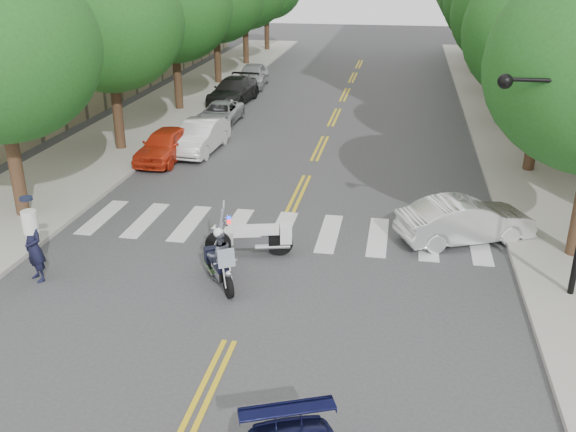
% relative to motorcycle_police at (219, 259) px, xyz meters
% --- Properties ---
extents(ground, '(140.00, 140.00, 0.00)m').
position_rel_motorcycle_police_xyz_m(ground, '(0.97, -2.66, -0.74)').
color(ground, '#38383A').
rests_on(ground, ground).
extents(sidewalk_left, '(5.00, 60.00, 0.15)m').
position_rel_motorcycle_police_xyz_m(sidewalk_left, '(-8.53, 19.34, -0.67)').
color(sidewalk_left, '#9E9991').
rests_on(sidewalk_left, ground).
extents(sidewalk_right, '(5.00, 60.00, 0.15)m').
position_rel_motorcycle_police_xyz_m(sidewalk_right, '(10.47, 19.34, -0.67)').
color(sidewalk_right, '#9E9991').
rests_on(sidewalk_right, ground).
extents(tree_l_1, '(6.40, 6.40, 8.45)m').
position_rel_motorcycle_police_xyz_m(tree_l_1, '(-7.83, 11.34, 4.81)').
color(tree_l_1, '#382316').
rests_on(tree_l_1, ground).
extents(tree_l_2, '(6.40, 6.40, 8.45)m').
position_rel_motorcycle_police_xyz_m(tree_l_2, '(-7.83, 19.34, 4.81)').
color(tree_l_2, '#382316').
rests_on(tree_l_2, ground).
extents(tree_r_1, '(6.40, 6.40, 8.45)m').
position_rel_motorcycle_police_xyz_m(tree_r_1, '(9.77, 11.34, 4.81)').
color(tree_r_1, '#382316').
rests_on(tree_r_1, ground).
extents(tree_r_2, '(6.40, 6.40, 8.45)m').
position_rel_motorcycle_police_xyz_m(tree_r_2, '(9.77, 19.34, 4.81)').
color(tree_r_2, '#382316').
rests_on(tree_r_2, ground).
extents(tree_r_3, '(6.40, 6.40, 8.45)m').
position_rel_motorcycle_police_xyz_m(tree_r_3, '(9.77, 27.34, 4.81)').
color(tree_r_3, '#382316').
rests_on(tree_r_3, ground).
extents(traffic_signal_pole, '(2.82, 0.42, 6.00)m').
position_rel_motorcycle_police_xyz_m(traffic_signal_pole, '(8.69, 0.84, 2.98)').
color(traffic_signal_pole, black).
rests_on(traffic_signal_pole, ground).
extents(motorcycle_police, '(1.29, 1.85, 1.67)m').
position_rel_motorcycle_police_xyz_m(motorcycle_police, '(0.00, 0.00, 0.00)').
color(motorcycle_police, black).
rests_on(motorcycle_police, ground).
extents(motorcycle_parked, '(2.55, 1.05, 1.67)m').
position_rel_motorcycle_police_xyz_m(motorcycle_parked, '(0.60, 1.90, -0.16)').
color(motorcycle_parked, black).
rests_on(motorcycle_parked, ground).
extents(officer_standing, '(0.85, 0.78, 1.95)m').
position_rel_motorcycle_police_xyz_m(officer_standing, '(-4.97, -0.66, 0.23)').
color(officer_standing, black).
rests_on(officer_standing, ground).
extents(convertible, '(4.41, 3.04, 1.38)m').
position_rel_motorcycle_police_xyz_m(convertible, '(6.71, 4.03, -0.05)').
color(convertible, silver).
rests_on(convertible, ground).
extents(parked_car_a, '(1.82, 4.11, 1.37)m').
position_rel_motorcycle_police_xyz_m(parked_car_a, '(-5.33, 10.34, -0.06)').
color(parked_car_a, red).
rests_on(parked_car_a, ground).
extents(parked_car_b, '(1.71, 4.34, 1.41)m').
position_rel_motorcycle_police_xyz_m(parked_car_b, '(-4.23, 11.84, -0.04)').
color(parked_car_b, white).
rests_on(parked_car_b, ground).
extents(parked_car_c, '(1.87, 4.02, 1.12)m').
position_rel_motorcycle_police_xyz_m(parked_car_c, '(-4.75, 16.84, -0.19)').
color(parked_car_c, '#9C9EA4').
rests_on(parked_car_c, ground).
extents(parked_car_d, '(2.44, 5.17, 1.46)m').
position_rel_motorcycle_police_xyz_m(parked_car_d, '(-5.33, 21.84, -0.01)').
color(parked_car_d, black).
rests_on(parked_car_d, ground).
extents(parked_car_e, '(2.10, 4.54, 1.51)m').
position_rel_motorcycle_police_xyz_m(parked_car_e, '(-5.33, 26.84, 0.01)').
color(parked_car_e, '#A9A8AD').
rests_on(parked_car_e, ground).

